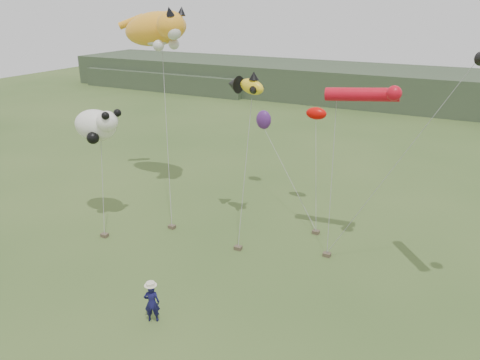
% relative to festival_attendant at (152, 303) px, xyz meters
% --- Properties ---
extents(ground, '(120.00, 120.00, 0.00)m').
position_rel_festival_attendant_xyz_m(ground, '(0.52, 1.83, -0.81)').
color(ground, '#385123').
rests_on(ground, ground).
extents(headland, '(90.00, 13.00, 4.00)m').
position_rel_festival_attendant_xyz_m(headland, '(-2.60, 46.52, 1.12)').
color(headland, '#2D3D28').
rests_on(headland, ground).
extents(festival_attendant, '(0.70, 0.62, 1.61)m').
position_rel_festival_attendant_xyz_m(festival_attendant, '(0.00, 0.00, 0.00)').
color(festival_attendant, '#121142').
rests_on(festival_attendant, ground).
extents(sandbag_anchors, '(11.28, 5.67, 0.18)m').
position_rel_festival_attendant_xyz_m(sandbag_anchors, '(-0.46, 7.04, -0.71)').
color(sandbag_anchors, brown).
rests_on(sandbag_anchors, ground).
extents(cat_kite, '(5.78, 3.09, 2.60)m').
position_rel_festival_attendant_xyz_m(cat_kite, '(-7.77, 11.84, 9.19)').
color(cat_kite, '#FEA424').
rests_on(cat_kite, ground).
extents(fish_kite, '(2.42, 1.58, 1.22)m').
position_rel_festival_attendant_xyz_m(fish_kite, '(-0.74, 9.31, 6.78)').
color(fish_kite, yellow).
rests_on(fish_kite, ground).
extents(tube_kites, '(8.65, 4.22, 3.03)m').
position_rel_festival_attendant_xyz_m(tube_kites, '(7.41, 8.56, 7.63)').
color(tube_kites, black).
rests_on(tube_kites, ground).
extents(panda_kite, '(2.92, 1.89, 1.81)m').
position_rel_festival_attendant_xyz_m(panda_kite, '(-7.94, 6.24, 4.60)').
color(panda_kite, white).
rests_on(panda_kite, ground).
extents(misc_kites, '(5.01, 2.27, 2.08)m').
position_rel_festival_attendant_xyz_m(misc_kites, '(-0.48, 13.95, 4.20)').
color(misc_kites, red).
rests_on(misc_kites, ground).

